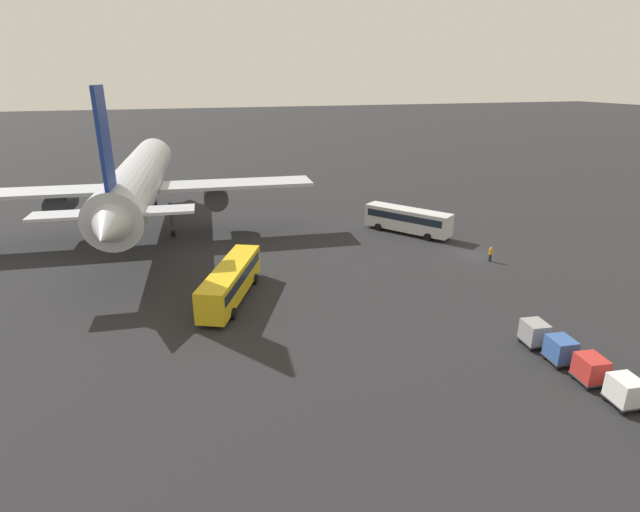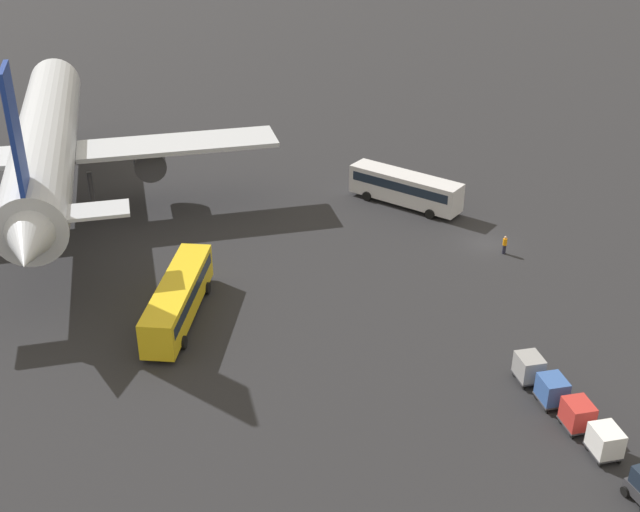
{
  "view_description": "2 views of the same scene",
  "coord_description": "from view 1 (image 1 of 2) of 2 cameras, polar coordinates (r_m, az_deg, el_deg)",
  "views": [
    {
      "loc": [
        -47.42,
        34.04,
        20.09
      ],
      "look_at": [
        -2.49,
        19.92,
        3.0
      ],
      "focal_mm": 28.0,
      "sensor_mm": 36.0,
      "label": 1
    },
    {
      "loc": [
        -57.5,
        35.93,
        33.78
      ],
      "look_at": [
        -1.47,
        16.75,
        2.38
      ],
      "focal_mm": 45.0,
      "sensor_mm": 36.0,
      "label": 2
    }
  ],
  "objects": [
    {
      "name": "ground_plane",
      "position": [
        61.73,
        17.21,
        0.03
      ],
      "size": [
        600.0,
        600.0,
        0.0
      ],
      "primitive_type": "plane",
      "color": "#232326"
    },
    {
      "name": "cargo_cart_red",
      "position": [
        39.61,
        28.51,
        -11.22
      ],
      "size": [
        2.17,
        1.89,
        2.06
      ],
      "rotation": [
        0.0,
        0.0,
        -0.11
      ],
      "color": "#38383D",
      "rests_on": "ground"
    },
    {
      "name": "cargo_cart_grey",
      "position": [
        42.8,
        23.29,
        -8.02
      ],
      "size": [
        2.17,
        1.89,
        2.06
      ],
      "rotation": [
        0.0,
        0.0,
        -0.11
      ],
      "color": "#38383D",
      "rests_on": "ground"
    },
    {
      "name": "cargo_cart_blue",
      "position": [
        41.14,
        25.78,
        -9.57
      ],
      "size": [
        2.17,
        1.89,
        2.06
      ],
      "rotation": [
        0.0,
        0.0,
        -0.11
      ],
      "color": "#38383D",
      "rests_on": "ground"
    },
    {
      "name": "worker_person",
      "position": [
        60.17,
        18.9,
        0.2
      ],
      "size": [
        0.38,
        0.38,
        1.74
      ],
      "color": "#1E1E2D",
      "rests_on": "ground"
    },
    {
      "name": "airplane",
      "position": [
        69.03,
        -19.99,
        8.05
      ],
      "size": [
        52.12,
        44.56,
        19.31
      ],
      "rotation": [
        0.0,
        0.0,
        -0.09
      ],
      "color": "#B2B7C1",
      "rests_on": "ground"
    },
    {
      "name": "cargo_cart_white",
      "position": [
        38.21,
        31.49,
        -12.97
      ],
      "size": [
        2.17,
        1.89,
        2.06
      ],
      "rotation": [
        0.0,
        0.0,
        -0.11
      ],
      "color": "#38383D",
      "rests_on": "ground"
    },
    {
      "name": "shuttle_bus_far",
      "position": [
        47.71,
        -10.16,
        -2.7
      ],
      "size": [
        12.75,
        7.63,
        3.3
      ],
      "rotation": [
        0.0,
        0.0,
        -0.43
      ],
      "color": "gold",
      "rests_on": "ground"
    },
    {
      "name": "shuttle_bus_near",
      "position": [
        67.96,
        9.99,
        4.2
      ],
      "size": [
        11.3,
        8.97,
        3.35
      ],
      "rotation": [
        0.0,
        0.0,
        0.61
      ],
      "color": "silver",
      "rests_on": "ground"
    }
  ]
}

